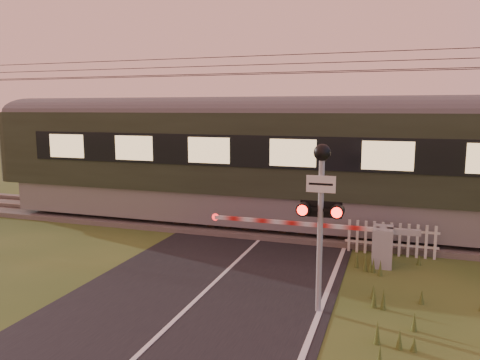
% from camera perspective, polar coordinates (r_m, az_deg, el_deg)
% --- Properties ---
extents(ground, '(160.00, 160.00, 0.00)m').
position_cam_1_polar(ground, '(11.18, -4.83, -13.96)').
color(ground, '#2F4C1D').
rests_on(ground, ground).
extents(road, '(6.00, 140.00, 0.03)m').
position_cam_1_polar(road, '(10.97, -5.24, -14.36)').
color(road, black).
rests_on(road, ground).
extents(track_bed, '(140.00, 3.40, 0.39)m').
position_cam_1_polar(track_bed, '(17.02, 3.90, -5.71)').
color(track_bed, '#47423D').
rests_on(track_bed, ground).
extents(overhead_wires, '(120.00, 0.62, 0.62)m').
position_cam_1_polar(overhead_wires, '(16.54, 4.11, 13.64)').
color(overhead_wires, black).
rests_on(overhead_wires, ground).
extents(boom_gate, '(6.03, 0.83, 1.10)m').
position_cam_1_polar(boom_gate, '(13.60, 15.94, -7.43)').
color(boom_gate, gray).
rests_on(boom_gate, ground).
extents(crossing_signal, '(0.91, 0.36, 3.59)m').
position_cam_1_polar(crossing_signal, '(9.78, 9.84, -2.21)').
color(crossing_signal, gray).
rests_on(crossing_signal, ground).
extents(picket_fence, '(2.66, 0.08, 0.99)m').
position_cam_1_polar(picket_fence, '(14.56, 17.93, -6.85)').
color(picket_fence, silver).
rests_on(picket_fence, ground).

